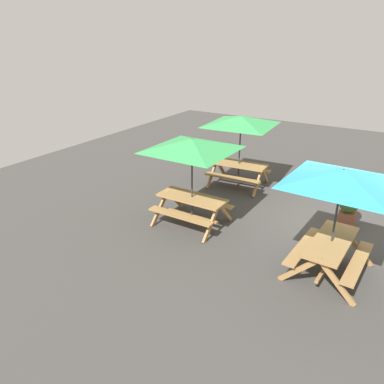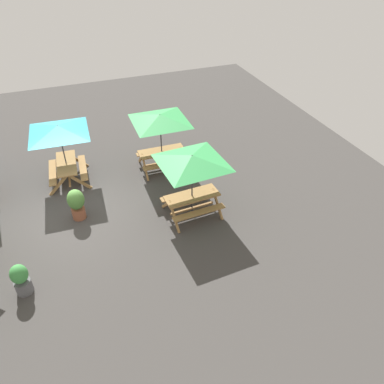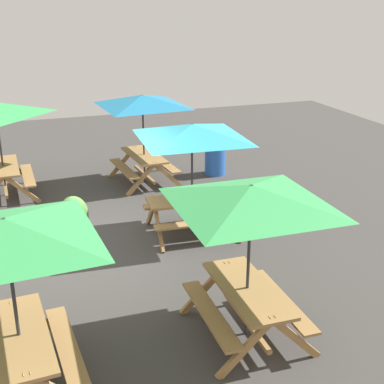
% 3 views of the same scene
% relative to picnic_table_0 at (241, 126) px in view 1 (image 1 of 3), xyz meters
% --- Properties ---
extents(ground_plane, '(24.00, 24.00, 0.00)m').
position_rel_picnic_table_0_xyz_m(ground_plane, '(-3.71, 1.58, -1.99)').
color(ground_plane, '#3D3A38').
rests_on(ground_plane, ground).
extents(picnic_table_0, '(2.82, 2.82, 2.34)m').
position_rel_picnic_table_0_xyz_m(picnic_table_0, '(0.00, 0.00, 0.00)').
color(picnic_table_0, olive).
rests_on(picnic_table_0, ground).
extents(picnic_table_1, '(2.82, 2.82, 2.34)m').
position_rel_picnic_table_0_xyz_m(picnic_table_1, '(-3.67, 3.50, 0.00)').
color(picnic_table_1, olive).
rests_on(picnic_table_1, ground).
extents(picnic_table_2, '(2.83, 2.83, 2.34)m').
position_rel_picnic_table_0_xyz_m(picnic_table_2, '(-0.10, 3.09, 0.00)').
color(picnic_table_2, olive).
rests_on(picnic_table_2, ground).
extents(potted_plant_1, '(0.55, 0.55, 1.12)m').
position_rel_picnic_table_0_xyz_m(potted_plant_1, '(-3.60, 1.13, -1.38)').
color(potted_plant_1, '#935138').
rests_on(potted_plant_1, ground).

